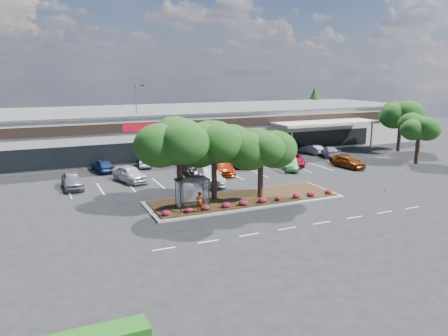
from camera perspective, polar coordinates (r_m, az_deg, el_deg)
name	(u,v)px	position (r m, az deg, el deg)	size (l,w,h in m)	color
ground	(286,210)	(38.00, 8.09, -5.42)	(160.00, 160.00, 0.00)	black
retail_store	(169,129)	(67.87, -7.17, 5.13)	(80.40, 25.20, 6.25)	beige
landscape_island	(244,199)	(40.34, 2.66, -4.07)	(18.00, 6.00, 0.26)	gray
lane_markings	(233,183)	(46.73, 1.16, -1.93)	(33.12, 20.06, 0.01)	silver
shrub_row	(255,201)	(38.45, 4.07, -4.32)	(17.00, 0.80, 0.50)	maroon
bus_shelter	(192,185)	(36.74, -4.26, -2.20)	(2.75, 1.55, 2.59)	black
island_tree_west	(180,160)	(37.59, -5.83, 1.07)	(7.20, 7.20, 7.89)	#173B12
island_tree_mid	(214,158)	(39.49, -1.32, 1.25)	(6.60, 6.60, 7.32)	#173B12
island_tree_east	(261,162)	(39.95, 4.82, 0.74)	(5.80, 5.80, 6.50)	#173B12
tree_east_near	(418,139)	(61.48, 24.03, 3.53)	(5.60, 5.60, 6.51)	#173B12
tree_east_far	(400,126)	(70.45, 22.01, 5.14)	(6.40, 6.40, 7.62)	#173B12
conifer_north_east	(314,108)	(92.01, 11.67, 7.67)	(3.96, 3.96, 9.00)	#173B12
person_waiting	(199,202)	(36.00, -3.22, -4.44)	(0.63, 0.41, 1.73)	#594C47
light_pole	(138,126)	(60.47, -11.21, 5.41)	(1.43, 0.59, 10.11)	gray
survey_stake	(384,193)	(43.12, 20.18, -3.11)	(0.08, 0.14, 0.92)	#96764E
car_0	(72,180)	(46.91, -19.22, -1.54)	(1.95, 4.84, 1.65)	slate
car_1	(130,174)	(48.08, -12.18, -0.75)	(2.04, 5.06, 1.72)	#B6B6B6
car_2	(197,169)	(49.68, -3.59, -0.08)	(2.85, 6.18, 1.72)	black
car_3	(209,175)	(46.37, -1.91, -0.97)	(2.39, 5.89, 1.71)	silver
car_4	(224,167)	(50.87, -0.01, 0.14)	(2.17, 5.34, 1.55)	#9A2807
car_5	(289,164)	(53.39, 8.53, 0.56)	(1.61, 4.61, 1.52)	#1B5726
car_6	(291,159)	(56.33, 8.79, 1.22)	(2.70, 5.87, 1.63)	maroon
car_7	(345,159)	(57.98, 15.54, 1.09)	(1.60, 3.99, 1.36)	black
car_8	(349,162)	(56.15, 15.95, 0.81)	(1.82, 4.52, 1.54)	#723108
car_9	(103,165)	(53.84, -15.58, 0.34)	(1.81, 4.49, 1.53)	navy
car_10	(146,161)	(55.46, -10.21, 0.89)	(1.50, 4.31, 1.42)	#B6BDC4
car_11	(187,158)	(56.32, -4.82, 1.33)	(1.74, 4.99, 1.65)	#ADB0BA
car_12	(231,160)	(54.95, 0.91, 1.08)	(2.68, 5.81, 1.61)	navy
car_13	(229,155)	(57.69, 0.62, 1.66)	(2.39, 5.88, 1.71)	maroon
car_14	(249,159)	(56.23, 3.34, 1.19)	(1.93, 4.74, 1.38)	black
car_15	(276,151)	(61.72, 6.85, 2.17)	(1.74, 4.32, 1.47)	black
car_16	(329,151)	(63.25, 13.58, 2.12)	(1.95, 4.79, 1.39)	silver
car_17	(312,149)	(64.81, 11.43, 2.43)	(1.41, 4.06, 1.34)	#B4B7C0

